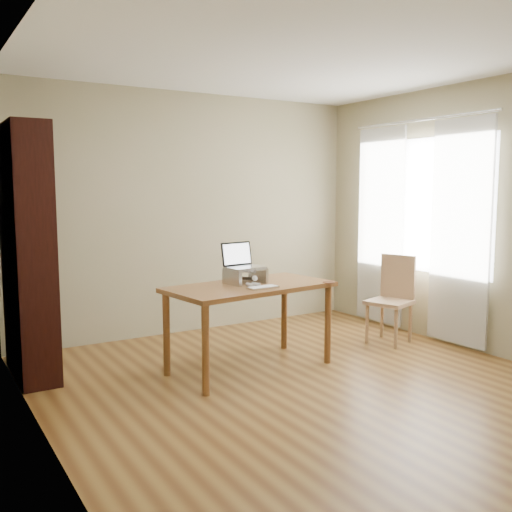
% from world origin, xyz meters
% --- Properties ---
extents(room, '(4.04, 4.54, 2.64)m').
position_xyz_m(room, '(0.03, 0.01, 1.30)').
color(room, '#5A3617').
rests_on(room, ground).
extents(bookshelf, '(0.30, 0.90, 2.10)m').
position_xyz_m(bookshelf, '(-1.83, 1.55, 1.05)').
color(bookshelf, black).
rests_on(bookshelf, ground).
extents(curtains, '(0.03, 1.90, 2.25)m').
position_xyz_m(curtains, '(1.92, 0.80, 1.17)').
color(curtains, silver).
rests_on(curtains, ground).
extents(desk, '(1.51, 0.89, 0.75)m').
position_xyz_m(desk, '(-0.18, 0.74, 0.66)').
color(desk, brown).
rests_on(desk, ground).
extents(laptop_stand, '(0.32, 0.25, 0.13)m').
position_xyz_m(laptop_stand, '(-0.18, 0.82, 0.83)').
color(laptop_stand, silver).
rests_on(laptop_stand, desk).
extents(laptop, '(0.34, 0.30, 0.22)m').
position_xyz_m(laptop, '(-0.18, 0.87, 0.94)').
color(laptop, silver).
rests_on(laptop, laptop_stand).
extents(keyboard, '(0.27, 0.12, 0.02)m').
position_xyz_m(keyboard, '(-0.18, 0.52, 0.76)').
color(keyboard, silver).
rests_on(keyboard, desk).
extents(coaster, '(0.10, 0.10, 0.01)m').
position_xyz_m(coaster, '(0.47, 0.46, 0.75)').
color(coaster, brown).
rests_on(coaster, desk).
extents(cat, '(0.25, 0.49, 0.16)m').
position_xyz_m(cat, '(-0.21, 0.85, 0.82)').
color(cat, '#423A34').
rests_on(cat, desk).
extents(chair, '(0.50, 0.50, 0.89)m').
position_xyz_m(chair, '(1.54, 0.72, 0.48)').
color(chair, tan).
rests_on(chair, ground).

